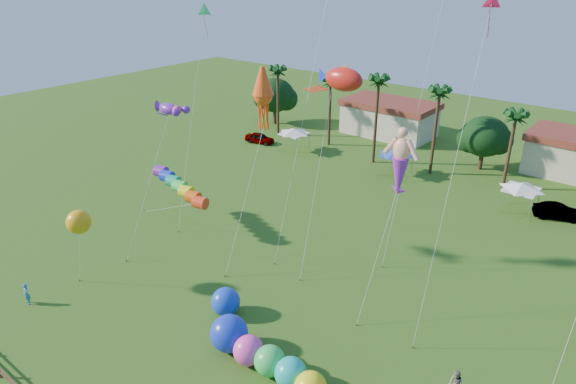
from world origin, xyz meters
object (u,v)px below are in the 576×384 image
Objects in this scene: caterpillar_inflatable at (279,369)px; spectator_a at (26,294)px; car_a at (260,138)px; car_b at (558,212)px; blue_ball at (226,302)px; spectator_b at (456,384)px.

spectator_a is at bearing -158.67° from caterpillar_inflatable.
car_b is at bearing -100.12° from car_a.
caterpillar_inflatable is at bearing -148.68° from car_a.
caterpillar_inflatable is 7.42m from blue_ball.
car_a is 2.26× the size of spectator_b.
car_a is 0.34× the size of caterpillar_inflatable.
caterpillar_inflatable reaches higher than car_b.
spectator_b reaches higher than spectator_a.
spectator_b is 0.15× the size of caterpillar_inflatable.
spectator_b is (27.28, 10.95, 0.06)m from spectator_a.
car_a is at bearing 179.35° from spectator_b.
car_a is at bearing 69.67° from car_b.
car_b is 33.42m from blue_ball.
spectator_a is at bearing -124.29° from spectator_b.
car_b is 2.18× the size of blue_ball.
spectator_a is 0.14× the size of caterpillar_inflatable.
car_b is 0.37× the size of caterpillar_inflatable.
blue_ball reaches higher than car_a.
spectator_a is 14.43m from blue_ball.
blue_ball is (-14.30, -30.20, 0.29)m from car_b.
car_b is at bearing 82.38° from caterpillar_inflatable.
blue_ball is (11.92, 8.14, 0.17)m from spectator_a.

